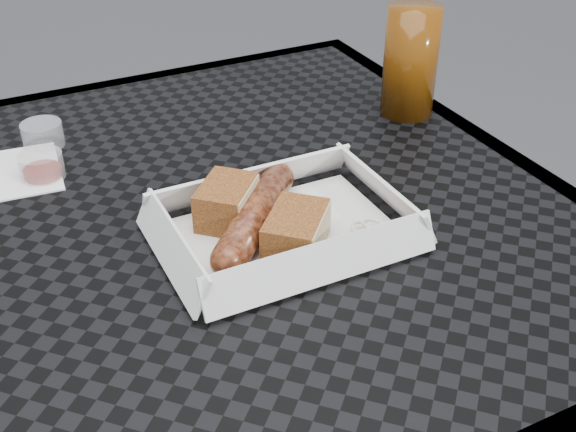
{
  "coord_description": "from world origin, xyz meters",
  "views": [
    {
      "loc": [
        -0.2,
        -0.62,
        1.17
      ],
      "look_at": [
        0.06,
        -0.09,
        0.78
      ],
      "focal_mm": 45.0,
      "sensor_mm": 36.0,
      "label": 1
    }
  ],
  "objects_px": {
    "bratwurst": "(255,216)",
    "food_tray": "(284,234)",
    "drink_glass": "(411,61)",
    "patio_table": "(204,271)"
  },
  "relations": [
    {
      "from": "patio_table",
      "to": "food_tray",
      "type": "xyz_separation_m",
      "value": [
        0.06,
        -0.08,
        0.08
      ]
    },
    {
      "from": "bratwurst",
      "to": "food_tray",
      "type": "bearing_deg",
      "value": -34.5
    },
    {
      "from": "food_tray",
      "to": "bratwurst",
      "type": "distance_m",
      "value": 0.03
    },
    {
      "from": "food_tray",
      "to": "bratwurst",
      "type": "bearing_deg",
      "value": 145.5
    },
    {
      "from": "food_tray",
      "to": "bratwurst",
      "type": "xyz_separation_m",
      "value": [
        -0.02,
        0.02,
        0.02
      ]
    },
    {
      "from": "patio_table",
      "to": "food_tray",
      "type": "bearing_deg",
      "value": -50.1
    },
    {
      "from": "food_tray",
      "to": "drink_glass",
      "type": "distance_m",
      "value": 0.34
    },
    {
      "from": "patio_table",
      "to": "bratwurst",
      "type": "xyz_separation_m",
      "value": [
        0.04,
        -0.06,
        0.1
      ]
    },
    {
      "from": "patio_table",
      "to": "food_tray",
      "type": "distance_m",
      "value": 0.13
    },
    {
      "from": "bratwurst",
      "to": "drink_glass",
      "type": "bearing_deg",
      "value": 29.65
    }
  ]
}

